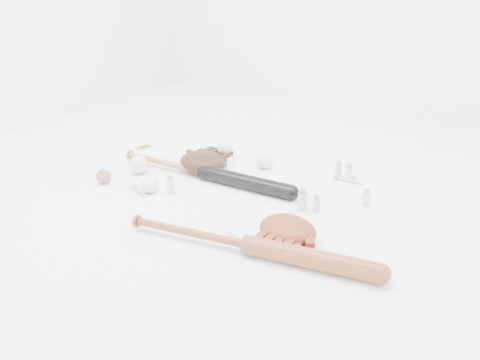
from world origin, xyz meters
The scene contains 22 objects.
bat_dark centered at (-0.20, 0.11, 0.03)m, with size 0.91×0.07×0.07m, color black, non-canonical shape.
bat_wood centered at (0.28, -0.30, 0.03)m, with size 0.92×0.07×0.07m, color brown, non-canonical shape.
glove_dark centered at (-0.25, 0.17, 0.05)m, with size 0.27×0.27×0.10m, color black, non-canonical shape.
glove_tan centered at (0.36, -0.16, 0.04)m, with size 0.25×0.25×0.09m, color maroon, non-canonical shape.
trading_card centered at (-0.69, 0.25, 0.00)m, with size 0.06×0.08×0.00m, color gold.
pedestal centered at (-0.22, 0.31, 0.02)m, with size 0.08×0.08×0.04m, color white.
baseball_on_pedestal centered at (-0.22, 0.31, 0.08)m, with size 0.07×0.07×0.07m, color white.
baseball_left centered at (-0.31, -0.13, 0.04)m, with size 0.07×0.07×0.07m, color white.
baseball_upper centered at (-0.03, 0.36, 0.04)m, with size 0.08×0.08×0.08m, color white.
baseball_mid centered at (-0.49, 0.00, 0.04)m, with size 0.08×0.08×0.08m, color white.
baseball_aged centered at (-0.54, -0.17, 0.03)m, with size 0.07×0.07×0.07m, color #916446.
syringe_0 centered at (-0.34, -0.15, 0.01)m, with size 0.16×0.03×0.02m, color #ADBCC6, non-canonical shape.
syringe_1 centered at (0.22, -0.26, 0.01)m, with size 0.17×0.03×0.02m, color #ADBCC6, non-canonical shape.
syringe_2 centered at (0.35, 0.45, 0.01)m, with size 0.13×0.02×0.02m, color #ADBCC6, non-canonical shape.
syringe_3 centered at (0.29, -0.16, 0.01)m, with size 0.14×0.02×0.02m, color #ADBCC6, non-canonical shape.
syringe_4 centered at (0.37, 0.42, 0.01)m, with size 0.15×0.03×0.02m, color #ADBCC6, non-canonical shape.
vial_0 centered at (0.31, 0.45, 0.04)m, with size 0.03×0.03×0.07m, color silver.
vial_1 centered at (0.51, 0.25, 0.04)m, with size 0.03×0.03×0.07m, color silver.
vial_2 centered at (0.36, 0.09, 0.04)m, with size 0.03×0.03×0.07m, color silver.
vial_3 centered at (0.31, 0.08, 0.04)m, with size 0.04×0.04×0.09m, color silver.
vial_4 centered at (-0.23, -0.08, 0.04)m, with size 0.03×0.03×0.08m, color silver.
vial_5 centered at (0.36, 0.45, 0.04)m, with size 0.03×0.03×0.07m, color silver.
Camera 1 is at (0.96, -1.43, 0.89)m, focal length 35.00 mm.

